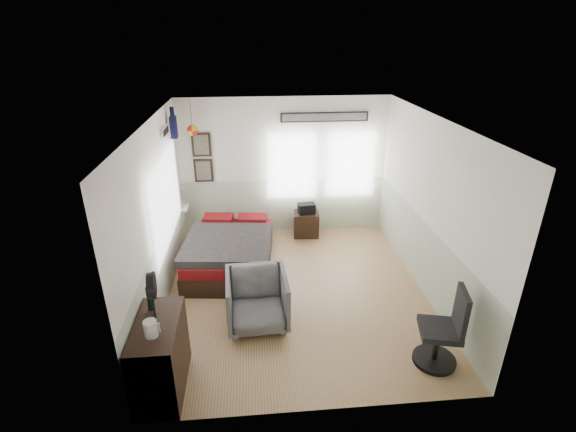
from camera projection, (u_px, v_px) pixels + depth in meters
name	position (u px, v px, depth m)	size (l,w,h in m)	color
ground_plane	(297.00, 292.00, 6.61)	(4.00, 4.50, 0.01)	#91704E
room_shell	(291.00, 193.00, 6.11)	(4.02, 4.52, 2.71)	silver
wall_decor	(224.00, 134.00, 7.43)	(3.55, 1.32, 1.44)	black
bed	(230.00, 251.00, 7.19)	(1.56, 2.07, 0.62)	black
dresser	(161.00, 356.00, 4.69)	(0.48, 1.00, 0.90)	black
armchair	(257.00, 300.00, 5.77)	(0.83, 0.85, 0.78)	slate
nightstand	(306.00, 224.00, 8.35)	(0.49, 0.39, 0.49)	black
task_chair	(444.00, 334.00, 5.05)	(0.56, 0.56, 1.06)	black
kettle	(151.00, 329.00, 4.29)	(0.16, 0.14, 0.19)	silver
bottle	(150.00, 299.00, 4.69)	(0.07, 0.07, 0.29)	black
stand_fan	(152.00, 287.00, 4.20)	(0.11, 0.29, 0.70)	black
black_bag	(306.00, 208.00, 8.21)	(0.33, 0.21, 0.19)	black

